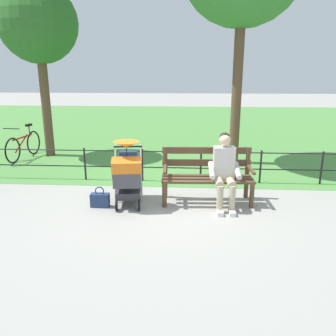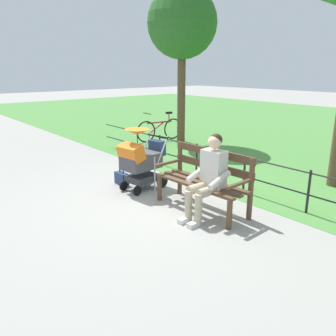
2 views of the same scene
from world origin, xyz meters
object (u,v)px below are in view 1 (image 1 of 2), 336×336
at_px(tree_near_bench, 38,25).
at_px(bicycle, 24,145).
at_px(park_bench, 207,173).
at_px(handbag, 100,200).
at_px(stroller, 128,172).
at_px(person_on_bench, 224,169).

bearing_deg(tree_near_bench, bicycle, 35.56).
height_order(park_bench, bicycle, park_bench).
xyz_separation_m(park_bench, tree_near_bench, (4.19, -3.21, 2.87)).
height_order(park_bench, handbag, park_bench).
distance_m(park_bench, bicycle, 5.52).
distance_m(park_bench, handbag, 1.94).
height_order(park_bench, stroller, stroller).
relative_size(park_bench, person_on_bench, 1.27).
bearing_deg(person_on_bench, park_bench, -38.22).
xyz_separation_m(park_bench, person_on_bench, (-0.28, 0.22, 0.15)).
relative_size(park_bench, handbag, 4.38).
xyz_separation_m(park_bench, bicycle, (4.74, -2.82, -0.16)).
distance_m(handbag, bicycle, 4.34).
distance_m(park_bench, stroller, 1.41).
height_order(park_bench, person_on_bench, person_on_bench).
distance_m(stroller, handbag, 0.68).
relative_size(stroller, tree_near_bench, 0.26).
distance_m(person_on_bench, bicycle, 5.88).
xyz_separation_m(stroller, bicycle, (3.36, -3.09, -0.23)).
bearing_deg(handbag, stroller, -164.07).
height_order(stroller, handbag, stroller).
bearing_deg(handbag, park_bench, -167.49).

